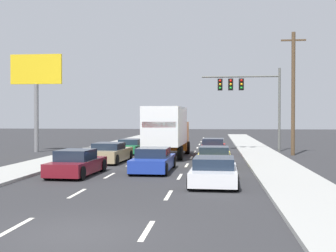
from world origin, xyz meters
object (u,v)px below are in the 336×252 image
at_px(car_green, 131,147).
at_px(box_truck, 167,129).
at_px(car_tan, 110,153).
at_px(car_yellow, 214,157).
at_px(traffic_signal_mast, 244,90).
at_px(car_red, 213,148).
at_px(car_maroon, 77,164).
at_px(car_blue, 153,161).
at_px(roadside_billboard, 36,82).
at_px(utility_pole_mid, 293,92).
at_px(car_white, 214,171).

xyz_separation_m(car_green, box_truck, (3.22, -3.13, 1.48)).
relative_size(car_tan, box_truck, 0.59).
bearing_deg(car_yellow, traffic_signal_mast, 78.54).
bearing_deg(traffic_signal_mast, car_red, -120.81).
bearing_deg(car_maroon, car_blue, 29.68).
distance_m(car_blue, traffic_signal_mast, 16.00).
distance_m(car_tan, traffic_signal_mast, 14.15).
bearing_deg(roadside_billboard, car_maroon, -60.34).
distance_m(car_red, utility_pole_mid, 7.19).
xyz_separation_m(car_green, car_tan, (0.03, -6.97, 0.06)).
relative_size(car_green, car_red, 1.02).
bearing_deg(car_maroon, car_red, 61.81).
bearing_deg(car_maroon, roadside_billboard, 119.66).
distance_m(car_red, car_yellow, 7.57).
height_order(car_yellow, car_white, car_yellow).
height_order(car_red, roadside_billboard, roadside_billboard).
height_order(traffic_signal_mast, utility_pole_mid, utility_pole_mid).
distance_m(car_blue, car_red, 10.60).
height_order(box_truck, car_yellow, box_truck).
relative_size(car_green, car_yellow, 1.07).
bearing_deg(car_maroon, car_white, -17.52).
bearing_deg(traffic_signal_mast, car_maroon, -118.87).
height_order(box_truck, traffic_signal_mast, traffic_signal_mast).
bearing_deg(car_green, car_blue, -73.22).
relative_size(car_tan, utility_pole_mid, 0.51).
bearing_deg(car_tan, box_truck, 50.17).
height_order(car_red, traffic_signal_mast, traffic_signal_mast).
bearing_deg(car_yellow, utility_pole_mid, 54.54).
height_order(car_red, car_yellow, car_red).
height_order(car_yellow, utility_pole_mid, utility_pole_mid).
height_order(car_maroon, car_yellow, car_maroon).
height_order(traffic_signal_mast, roadside_billboard, roadside_billboard).
distance_m(car_green, car_maroon, 13.22).
relative_size(car_blue, car_red, 1.01).
height_order(car_tan, car_yellow, car_tan).
height_order(box_truck, car_white, box_truck).
height_order(box_truck, roadside_billboard, roadside_billboard).
height_order(car_white, traffic_signal_mast, traffic_signal_mast).
distance_m(car_tan, car_white, 10.59).
xyz_separation_m(car_blue, utility_pole_mid, (8.90, 10.68, 4.12)).
xyz_separation_m(car_blue, roadside_billboard, (-11.24, 11.65, 5.12)).
xyz_separation_m(car_green, utility_pole_mid, (12.28, -0.55, 4.17)).
bearing_deg(car_maroon, box_truck, 71.83).
height_order(box_truck, car_red, box_truck).
height_order(car_green, traffic_signal_mast, traffic_signal_mast).
distance_m(car_green, roadside_billboard, 9.40).
bearing_deg(box_truck, car_yellow, -59.09).
bearing_deg(box_truck, car_blue, -88.84).
bearing_deg(car_tan, roadside_billboard, 136.86).
distance_m(car_maroon, traffic_signal_mast, 19.16).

